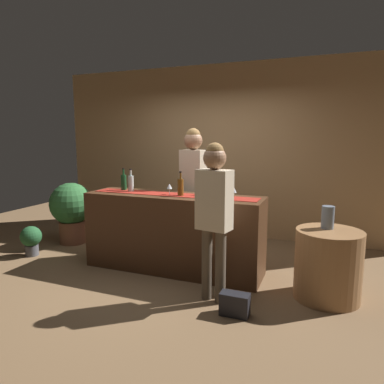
% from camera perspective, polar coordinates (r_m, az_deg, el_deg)
% --- Properties ---
extents(ground_plane, '(10.00, 10.00, 0.00)m').
position_cam_1_polar(ground_plane, '(4.61, -3.04, -12.56)').
color(ground_plane, brown).
extents(back_wall, '(6.00, 0.12, 2.90)m').
position_cam_1_polar(back_wall, '(6.07, 4.36, 6.69)').
color(back_wall, tan).
rests_on(back_wall, ground).
extents(bar_counter, '(2.27, 0.60, 0.98)m').
position_cam_1_polar(bar_counter, '(4.45, -3.09, -6.69)').
color(bar_counter, '#472B19').
rests_on(bar_counter, ground).
extents(counter_runner_cloth, '(2.16, 0.28, 0.01)m').
position_cam_1_polar(counter_runner_cloth, '(4.34, -3.15, -0.42)').
color(counter_runner_cloth, maroon).
rests_on(counter_runner_cloth, bar_counter).
extents(wine_bottle_amber, '(0.07, 0.07, 0.30)m').
position_cam_1_polar(wine_bottle_amber, '(4.24, -1.90, 0.87)').
color(wine_bottle_amber, brown).
rests_on(wine_bottle_amber, bar_counter).
extents(wine_bottle_clear, '(0.07, 0.07, 0.30)m').
position_cam_1_polar(wine_bottle_clear, '(4.64, -10.01, 1.45)').
color(wine_bottle_clear, '#B2C6C1').
rests_on(wine_bottle_clear, bar_counter).
extents(wine_bottle_green, '(0.07, 0.07, 0.30)m').
position_cam_1_polar(wine_bottle_green, '(4.78, -11.16, 1.62)').
color(wine_bottle_green, '#194723').
rests_on(wine_bottle_green, bar_counter).
extents(wine_glass_near_customer, '(0.07, 0.07, 0.14)m').
position_cam_1_polar(wine_glass_near_customer, '(4.26, 1.35, 0.81)').
color(wine_glass_near_customer, silver).
rests_on(wine_glass_near_customer, bar_counter).
extents(wine_glass_mid_counter, '(0.07, 0.07, 0.14)m').
position_cam_1_polar(wine_glass_mid_counter, '(4.03, 6.88, 0.28)').
color(wine_glass_mid_counter, silver).
rests_on(wine_glass_mid_counter, bar_counter).
extents(wine_glass_far_end, '(0.07, 0.07, 0.14)m').
position_cam_1_polar(wine_glass_far_end, '(4.32, -3.75, 0.90)').
color(wine_glass_far_end, silver).
rests_on(wine_glass_far_end, bar_counter).
extents(bartender, '(0.37, 0.26, 1.82)m').
position_cam_1_polar(bartender, '(4.83, 0.19, 2.46)').
color(bartender, '#26262B').
rests_on(bartender, ground).
extents(customer_sipping, '(0.37, 0.26, 1.64)m').
position_cam_1_polar(customer_sipping, '(3.50, 3.67, -2.31)').
color(customer_sipping, brown).
rests_on(customer_sipping, ground).
extents(round_side_table, '(0.68, 0.68, 0.74)m').
position_cam_1_polar(round_side_table, '(3.98, 21.43, -11.06)').
color(round_side_table, '#996B42').
rests_on(round_side_table, ground).
extents(vase_on_side_table, '(0.13, 0.13, 0.24)m').
position_cam_1_polar(vase_on_side_table, '(3.92, 21.41, -3.89)').
color(vase_on_side_table, slate).
rests_on(vase_on_side_table, round_side_table).
extents(potted_plant_tall, '(0.67, 0.67, 0.98)m').
position_cam_1_polar(potted_plant_tall, '(5.87, -19.21, -2.57)').
color(potted_plant_tall, brown).
rests_on(potted_plant_tall, ground).
extents(potted_plant_small, '(0.30, 0.30, 0.43)m').
position_cam_1_polar(potted_plant_small, '(5.53, -24.93, -6.97)').
color(potted_plant_small, '#4C4C51').
rests_on(potted_plant_small, ground).
extents(handbag, '(0.28, 0.14, 0.22)m').
position_cam_1_polar(handbag, '(3.51, 7.04, -17.85)').
color(handbag, black).
rests_on(handbag, ground).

